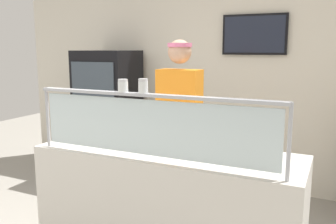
{
  "coord_description": "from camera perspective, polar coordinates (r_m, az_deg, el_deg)",
  "views": [
    {
      "loc": [
        2.06,
        -1.97,
        1.68
      ],
      "look_at": [
        0.96,
        0.36,
        1.23
      ],
      "focal_mm": 38.77,
      "sensor_mm": 36.0,
      "label": 1
    }
  ],
  "objects": [
    {
      "name": "parmesan_shaker",
      "position": [
        2.42,
        -7.09,
        4.01
      ],
      "size": [
        0.07,
        0.07,
        0.09
      ],
      "color": "white",
      "rests_on": "sneeze_guard"
    },
    {
      "name": "drink_fridge",
      "position": [
        4.76,
        -9.37,
        -0.49
      ],
      "size": [
        0.71,
        0.63,
        1.66
      ],
      "color": "black",
      "rests_on": "ground"
    },
    {
      "name": "sneeze_guard",
      "position": [
        2.35,
        -2.91,
        -1.09
      ],
      "size": [
        1.76,
        0.06,
        0.45
      ],
      "color": "#B2B5BC",
      "rests_on": "serving_counter"
    },
    {
      "name": "serving_counter",
      "position": [
        2.82,
        -0.1,
        -15.44
      ],
      "size": [
        1.94,
        0.65,
        0.95
      ],
      "primitive_type": "cube",
      "color": "silver",
      "rests_on": "ground"
    },
    {
      "name": "shop_rear_unit",
      "position": [
        4.44,
        11.09,
        5.56
      ],
      "size": [
        6.34,
        0.13,
        2.7
      ],
      "color": "silver",
      "rests_on": "ground"
    },
    {
      "name": "pizza_tray",
      "position": [
        2.74,
        -1.81,
        -5.19
      ],
      "size": [
        0.42,
        0.42,
        0.04
      ],
      "color": "#9EA0A8",
      "rests_on": "serving_counter"
    },
    {
      "name": "pizza_server",
      "position": [
        2.72,
        -2.03,
        -4.83
      ],
      "size": [
        0.09,
        0.28,
        0.01
      ],
      "primitive_type": "cube",
      "rotation": [
        0.0,
        0.0,
        0.04
      ],
      "color": "#ADAFB7",
      "rests_on": "pizza_tray"
    },
    {
      "name": "pepper_flake_shaker",
      "position": [
        2.34,
        -3.91,
        3.95
      ],
      "size": [
        0.06,
        0.06,
        0.09
      ],
      "color": "white",
      "rests_on": "sneeze_guard"
    },
    {
      "name": "worker_figure",
      "position": [
        3.29,
        1.82,
        -1.94
      ],
      "size": [
        0.41,
        0.5,
        1.76
      ],
      "color": "#23232D",
      "rests_on": "ground"
    }
  ]
}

